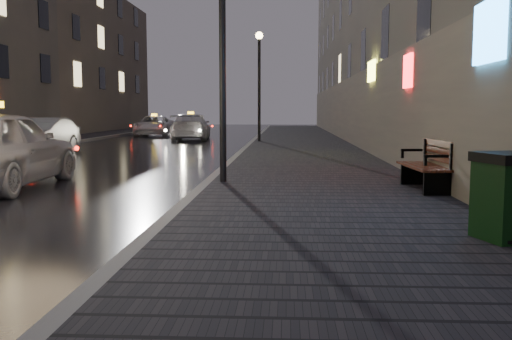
{
  "coord_description": "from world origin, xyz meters",
  "views": [
    {
      "loc": [
        3.19,
        -6.01,
        1.67
      ],
      "look_at": [
        2.78,
        1.77,
        0.85
      ],
      "focal_mm": 40.0,
      "sensor_mm": 36.0,
      "label": 1
    }
  ],
  "objects": [
    {
      "name": "curb",
      "position": [
        1.5,
        21.0,
        0.07
      ],
      "size": [
        0.2,
        58.0,
        0.15
      ],
      "primitive_type": "cube",
      "color": "slate",
      "rests_on": "ground"
    },
    {
      "name": "taxi_mid",
      "position": [
        -2.18,
        25.84,
        0.72
      ],
      "size": [
        2.44,
        5.14,
        1.45
      ],
      "primitive_type": "imported",
      "rotation": [
        0.0,
        0.0,
        3.23
      ],
      "color": "silver",
      "rests_on": "ground"
    },
    {
      "name": "curb_far",
      "position": [
        -7.4,
        21.0,
        0.07
      ],
      "size": [
        0.2,
        58.0,
        0.15
      ],
      "primitive_type": "cube",
      "color": "slate",
      "rests_on": "ground"
    },
    {
      "name": "sidewalk",
      "position": [
        3.9,
        21.0,
        0.07
      ],
      "size": [
        4.6,
        58.0,
        0.15
      ],
      "primitive_type": "cube",
      "color": "black",
      "rests_on": "ground"
    },
    {
      "name": "trash_bin",
      "position": [
        5.8,
        0.74,
        0.67
      ],
      "size": [
        0.84,
        0.84,
        1.03
      ],
      "rotation": [
        0.0,
        0.0,
        0.3
      ],
      "color": "black",
      "rests_on": "sidewalk"
    },
    {
      "name": "building_far_c",
      "position": [
        -13.5,
        39.0,
        5.5
      ],
      "size": [
        6.0,
        22.0,
        11.0
      ],
      "primitive_type": "cube",
      "color": "#6B6051",
      "rests_on": "ground"
    },
    {
      "name": "sidewalk_far",
      "position": [
        -8.7,
        21.0,
        0.07
      ],
      "size": [
        2.4,
        58.0,
        0.15
      ],
      "primitive_type": "cube",
      "color": "black",
      "rests_on": "ground"
    },
    {
      "name": "lamp_far",
      "position": [
        1.85,
        22.0,
        3.49
      ],
      "size": [
        0.36,
        0.36,
        5.28
      ],
      "color": "black",
      "rests_on": "sidewalk"
    },
    {
      "name": "bench",
      "position": [
        5.92,
        5.0,
        0.63
      ],
      "size": [
        0.75,
        1.9,
        0.95
      ],
      "rotation": [
        0.0,
        0.0,
        0.06
      ],
      "color": "black",
      "rests_on": "sidewalk"
    },
    {
      "name": "taxi_far",
      "position": [
        -5.45,
        30.95,
        0.65
      ],
      "size": [
        2.39,
        4.78,
        1.3
      ],
      "primitive_type": "imported",
      "rotation": [
        0.0,
        0.0,
        0.05
      ],
      "color": "silver",
      "rests_on": "ground"
    },
    {
      "name": "car_left_mid",
      "position": [
        -6.08,
        15.16,
        0.69
      ],
      "size": [
        1.5,
        4.2,
        1.38
      ],
      "primitive_type": "imported",
      "rotation": [
        0.0,
        0.0,
        -0.01
      ],
      "color": "gray",
      "rests_on": "ground"
    },
    {
      "name": "building_near",
      "position": [
        7.1,
        25.0,
        6.5
      ],
      "size": [
        1.8,
        50.0,
        13.0
      ],
      "primitive_type": "cube",
      "color": "#605B54",
      "rests_on": "ground"
    },
    {
      "name": "lamp_near",
      "position": [
        1.85,
        6.0,
        3.49
      ],
      "size": [
        0.36,
        0.36,
        5.28
      ],
      "color": "black",
      "rests_on": "sidewalk"
    }
  ]
}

